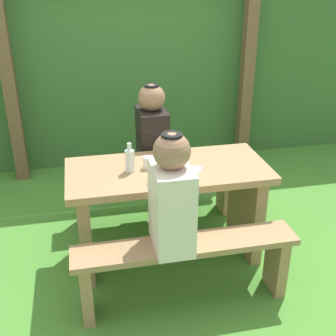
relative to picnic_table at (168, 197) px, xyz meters
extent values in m
plane|color=#498A31|center=(0.00, 0.00, -0.49)|extent=(12.00, 12.00, 0.00)
cube|color=#39682F|center=(0.00, 2.24, 0.61)|extent=(6.40, 0.95, 2.22)
cube|color=brown|center=(-1.19, 1.60, 0.48)|extent=(0.12, 0.12, 1.94)
cube|color=brown|center=(1.19, 1.60, 0.48)|extent=(0.12, 0.12, 1.94)
cube|color=#9E7A51|center=(0.00, 0.00, 0.21)|extent=(1.40, 0.64, 0.05)
cube|color=#9E7A51|center=(-0.60, 0.00, -0.16)|extent=(0.08, 0.54, 0.68)
cube|color=#9E7A51|center=(0.60, 0.00, -0.16)|extent=(0.08, 0.54, 0.68)
cube|color=#9E7A51|center=(0.00, -0.53, -0.05)|extent=(1.40, 0.24, 0.04)
cube|color=#9E7A51|center=(-0.62, -0.53, -0.28)|extent=(0.07, 0.22, 0.42)
cube|color=#9E7A51|center=(0.62, -0.53, -0.28)|extent=(0.07, 0.22, 0.42)
cube|color=#9E7A51|center=(0.00, 0.53, -0.05)|extent=(1.40, 0.24, 0.04)
cube|color=#9E7A51|center=(-0.62, 0.53, -0.28)|extent=(0.07, 0.22, 0.42)
cube|color=#9E7A51|center=(0.62, 0.53, -0.28)|extent=(0.07, 0.22, 0.42)
cube|color=silver|center=(-0.09, -0.53, 0.23)|extent=(0.22, 0.34, 0.52)
sphere|color=#936B4C|center=(-0.09, -0.53, 0.58)|extent=(0.21, 0.21, 0.21)
cylinder|color=black|center=(-0.09, -0.53, 0.67)|extent=(0.12, 0.12, 0.02)
cylinder|color=silver|center=(-0.09, -0.39, 0.33)|extent=(0.25, 0.07, 0.15)
cube|color=black|center=(-0.02, 0.53, 0.23)|extent=(0.22, 0.34, 0.52)
sphere|color=#936B4C|center=(-0.02, 0.53, 0.58)|extent=(0.21, 0.21, 0.21)
cylinder|color=black|center=(-0.02, 0.53, 0.67)|extent=(0.12, 0.12, 0.02)
cylinder|color=black|center=(-0.02, 0.39, 0.33)|extent=(0.25, 0.07, 0.15)
cylinder|color=silver|center=(-0.14, 0.03, 0.27)|extent=(0.06, 0.06, 0.08)
cylinder|color=silver|center=(0.05, 0.02, 0.31)|extent=(0.06, 0.06, 0.17)
cylinder|color=silver|center=(0.05, 0.02, 0.43)|extent=(0.03, 0.03, 0.06)
cylinder|color=silver|center=(-0.26, 0.00, 0.31)|extent=(0.06, 0.06, 0.15)
cylinder|color=silver|center=(-0.26, 0.00, 0.41)|extent=(0.03, 0.03, 0.05)
cube|color=silver|center=(0.17, -0.10, 0.24)|extent=(0.13, 0.16, 0.01)
camera|label=1|loc=(-0.57, -2.64, 1.50)|focal=46.08mm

